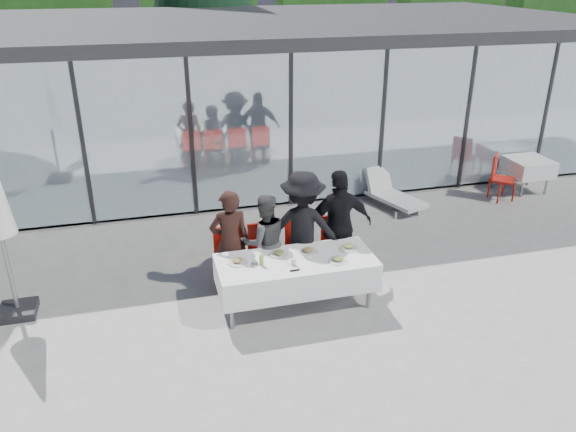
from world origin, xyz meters
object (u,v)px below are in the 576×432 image
object	(u,v)px
dining_table	(296,272)
spare_chair_a	(499,175)
diner_chair_c	(300,247)
plate_d	(349,247)
juice_bottle	(262,260)
spare_chair_b	(503,157)
plate_a	(238,261)
diner_c	(303,228)
diner_chair_a	(230,256)
folded_eyeglasses	(295,270)
lounger	(391,193)
plate_extra	(338,260)
plate_b	(279,253)
diner_a	(230,242)
diner_chair_b	(263,252)
diner_chair_d	(336,243)
plate_c	(308,251)
diner_b	(265,242)
spare_table_right	(528,167)
diner_d	(339,225)

from	to	relation	value
dining_table	spare_chair_a	world-z (taller)	spare_chair_a
diner_chair_c	plate_d	bearing A→B (deg)	-48.19
juice_bottle	spare_chair_b	world-z (taller)	spare_chair_b
plate_a	juice_bottle	size ratio (longest dim) A/B	1.81
diner_c	diner_chair_c	bearing A→B (deg)	-71.27
spare_chair_b	dining_table	bearing A→B (deg)	-146.94
diner_chair_a	folded_eyeglasses	world-z (taller)	diner_chair_a
lounger	folded_eyeglasses	bearing A→B (deg)	-131.07
dining_table	plate_extra	size ratio (longest dim) A/B	7.99
diner_c	spare_chair_a	xyz separation A→B (m)	(4.97, 2.25, -0.37)
diner_chair_c	plate_a	xyz separation A→B (m)	(-1.10, -0.64, 0.24)
diner_chair_c	plate_b	xyz separation A→B (m)	(-0.48, -0.55, 0.24)
juice_bottle	spare_chair_a	size ratio (longest dim) A/B	0.16
diner_a	diner_chair_b	distance (m)	0.61
diner_chair_a	lounger	bearing A→B (deg)	32.66
diner_chair_b	plate_b	distance (m)	0.61
spare_chair_b	diner_chair_d	bearing A→B (deg)	-148.39
diner_chair_b	plate_c	distance (m)	0.83
diner_chair_b	juice_bottle	xyz separation A→B (m)	(-0.20, -0.79, 0.29)
diner_b	juice_bottle	size ratio (longest dim) A/B	9.77
plate_a	plate_extra	bearing A→B (deg)	-12.83
plate_d	lounger	bearing A→B (deg)	55.51
plate_extra	spare_table_right	size ratio (longest dim) A/B	0.33
plate_a	plate_c	size ratio (longest dim) A/B	1.00
spare_table_right	plate_extra	bearing A→B (deg)	-149.13
diner_chair_b	dining_table	bearing A→B (deg)	-67.20
diner_c	folded_eyeglasses	distance (m)	1.04
diner_chair_d	juice_bottle	distance (m)	1.62
plate_b	plate_a	bearing A→B (deg)	-171.83
diner_chair_a	lounger	size ratio (longest dim) A/B	0.67
diner_b	diner_chair_d	world-z (taller)	diner_b
diner_chair_c	diner_d	distance (m)	0.70
plate_a	plate_c	bearing A→B (deg)	3.02
diner_b	diner_d	xyz separation A→B (m)	(1.18, 0.00, 0.13)
plate_extra	diner_c	bearing A→B (deg)	108.36
juice_bottle	spare_table_right	bearing A→B (deg)	25.50
plate_a	spare_table_right	distance (m)	7.58
diner_c	plate_d	xyz separation A→B (m)	(0.56, -0.51, -0.14)
plate_extra	folded_eyeglasses	distance (m)	0.67
plate_c	plate_extra	distance (m)	0.49
diner_c	spare_chair_b	xyz separation A→B (m)	(5.80, 3.32, -0.37)
folded_eyeglasses	spare_chair_b	size ratio (longest dim) A/B	0.14
plate_extra	juice_bottle	xyz separation A→B (m)	(-1.07, 0.16, 0.05)
diner_chair_c	plate_c	size ratio (longest dim) A/B	3.45
diner_chair_a	plate_d	xyz separation A→B (m)	(1.68, -0.62, 0.24)
diner_chair_a	spare_chair_b	world-z (taller)	same
dining_table	diner_a	bearing A→B (deg)	142.86
folded_eyeglasses	spare_table_right	bearing A→B (deg)	28.87
spare_table_right	plate_b	bearing A→B (deg)	-155.19
spare_chair_a	spare_chair_b	world-z (taller)	same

